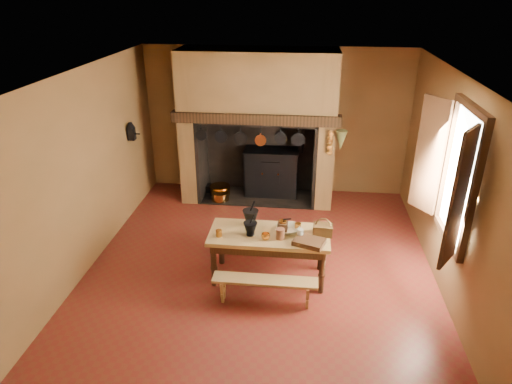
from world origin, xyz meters
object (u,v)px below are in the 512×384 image
Objects in this scene: bench_front at (265,285)px; wicker_basket at (323,229)px; work_table at (269,240)px; coffee_grinder at (283,226)px; mixing_bowl at (289,229)px; iron_range at (272,172)px.

bench_front is 1.10m from wicker_basket.
bench_front is (-0.00, -0.60, -0.32)m from work_table.
coffee_grinder is 0.55m from wicker_basket.
bench_front is 4.29× the size of mixing_bowl.
coffee_grinder reaches higher than mixing_bowl.
bench_front is at bearing -111.16° from mixing_bowl.
iron_range is 7.75× the size of coffee_grinder.
mixing_bowl is 0.47m from wicker_basket.
coffee_grinder is at bearing 179.96° from wicker_basket.
iron_range reaches higher than coffee_grinder.
work_table is 6.00× the size of wicker_basket.
mixing_bowl is 1.15× the size of wicker_basket.
coffee_grinder is 0.65× the size of mixing_bowl.
iron_range reaches higher than mixing_bowl.
bench_front is at bearing -86.85° from iron_range.
wicker_basket is (0.54, -0.03, 0.00)m from coffee_grinder.
bench_front is 0.87m from coffee_grinder.
bench_front is 4.94× the size of wicker_basket.
mixing_bowl is at bearing 15.58° from work_table.
mixing_bowl is at bearing -80.65° from iron_range.
iron_range is 3.39m from bench_front.
coffee_grinder is (0.36, -2.70, 0.31)m from iron_range.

